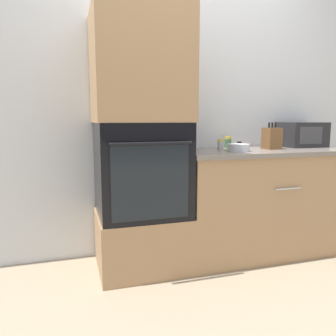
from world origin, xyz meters
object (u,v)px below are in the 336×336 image
object	(u,v)px
wall_oven	(141,169)
microwave	(302,135)
condiment_jar_far	(220,145)
condiment_jar_near	(228,142)
knife_block	(272,138)
bowl	(238,148)
condiment_jar_mid	(239,145)

from	to	relation	value
wall_oven	microwave	world-z (taller)	wall_oven
condiment_jar_far	condiment_jar_near	bearing A→B (deg)	46.71
wall_oven	knife_block	size ratio (longest dim) A/B	3.07
bowl	wall_oven	bearing A→B (deg)	174.28
bowl	condiment_jar_far	bearing A→B (deg)	120.23
wall_oven	condiment_jar_far	bearing A→B (deg)	5.89
bowl	condiment_jar_near	world-z (taller)	condiment_jar_near
knife_block	bowl	size ratio (longest dim) A/B	1.28
knife_block	condiment_jar_mid	xyz separation A→B (m)	(-0.25, 0.10, -0.06)
knife_block	condiment_jar_near	size ratio (longest dim) A/B	2.23
condiment_jar_far	microwave	bearing A→B (deg)	4.70
condiment_jar_mid	condiment_jar_far	world-z (taller)	condiment_jar_far
wall_oven	bowl	xyz separation A→B (m)	(0.76, -0.08, 0.15)
microwave	wall_oven	bearing A→B (deg)	-174.78
microwave	condiment_jar_far	xyz separation A→B (m)	(-0.85, -0.07, -0.07)
wall_oven	condiment_jar_mid	bearing A→B (deg)	8.10
condiment_jar_mid	wall_oven	bearing A→B (deg)	-171.90
wall_oven	condiment_jar_mid	distance (m)	0.90
microwave	condiment_jar_far	world-z (taller)	microwave
wall_oven	condiment_jar_far	world-z (taller)	wall_oven
bowl	condiment_jar_mid	size ratio (longest dim) A/B	2.81
knife_block	condiment_jar_far	xyz separation A→B (m)	(-0.45, 0.05, -0.05)
microwave	bowl	size ratio (longest dim) A/B	2.15
condiment_jar_near	bowl	bearing A→B (deg)	-102.17
bowl	condiment_jar_near	bearing A→B (deg)	77.83
microwave	condiment_jar_far	distance (m)	0.86
microwave	condiment_jar_mid	distance (m)	0.65
knife_block	condiment_jar_near	world-z (taller)	knife_block
knife_block	bowl	xyz separation A→B (m)	(-0.37, -0.10, -0.06)
microwave	knife_block	bearing A→B (deg)	-163.73
wall_oven	microwave	size ratio (longest dim) A/B	1.83
wall_oven	knife_block	bearing A→B (deg)	1.18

